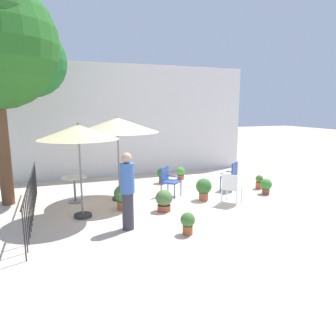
# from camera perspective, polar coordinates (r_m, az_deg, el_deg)

# --- Properties ---
(ground_plane) EXTENTS (60.00, 60.00, 0.00)m
(ground_plane) POSITION_cam_1_polar(r_m,az_deg,el_deg) (9.12, -0.32, -6.43)
(ground_plane) COLOR beige
(villa_facade) EXTENTS (10.01, 0.30, 4.39)m
(villa_facade) POSITION_cam_1_polar(r_m,az_deg,el_deg) (12.88, -6.99, 8.54)
(villa_facade) COLOR silver
(villa_facade) RESTS_ON ground
(terrace_railing) EXTENTS (0.03, 5.14, 1.01)m
(terrace_railing) POSITION_cam_1_polar(r_m,az_deg,el_deg) (8.46, -23.64, -3.98)
(terrace_railing) COLOR black
(terrace_railing) RESTS_ON ground
(patio_umbrella_0) EXTENTS (1.94, 1.94, 2.38)m
(patio_umbrella_0) POSITION_cam_1_polar(r_m,az_deg,el_deg) (7.88, -15.97, 6.10)
(patio_umbrella_0) COLOR #2D2D2D
(patio_umbrella_0) RESTS_ON ground
(patio_umbrella_1) EXTENTS (2.38, 2.38, 2.49)m
(patio_umbrella_1) POSITION_cam_1_polar(r_m,az_deg,el_deg) (9.20, -9.16, 7.62)
(patio_umbrella_1) COLOR #2D2D2D
(patio_umbrella_1) RESTS_ON ground
(cafe_table_0) EXTENTS (0.72, 0.72, 0.75)m
(cafe_table_0) POSITION_cam_1_polar(r_m,az_deg,el_deg) (9.50, -16.64, -2.92)
(cafe_table_0) COLOR silver
(cafe_table_0) RESTS_ON ground
(patio_chair_0) EXTENTS (0.64, 0.63, 0.97)m
(patio_chair_0) POSITION_cam_1_polar(r_m,az_deg,el_deg) (10.52, 11.42, -1.14)
(patio_chair_0) COLOR #254598
(patio_chair_0) RESTS_ON ground
(patio_chair_1) EXTENTS (0.68, 0.67, 0.89)m
(patio_chair_1) POSITION_cam_1_polar(r_m,az_deg,el_deg) (9.09, 11.39, -3.31)
(patio_chair_1) COLOR white
(patio_chair_1) RESTS_ON ground
(patio_chair_2) EXTENTS (0.69, 0.69, 0.91)m
(patio_chair_2) POSITION_cam_1_polar(r_m,az_deg,el_deg) (9.73, 0.13, -2.07)
(patio_chair_2) COLOR #2B4B90
(patio_chair_2) RESTS_ON ground
(potted_plant_0) EXTENTS (0.43, 0.43, 0.60)m
(potted_plant_0) POSITION_cam_1_polar(r_m,az_deg,el_deg) (11.42, -0.93, -1.16)
(potted_plant_0) COLOR #A2563C
(potted_plant_0) RESTS_ON ground
(potted_plant_1) EXTENTS (0.47, 0.47, 0.66)m
(potted_plant_1) POSITION_cam_1_polar(r_m,az_deg,el_deg) (9.38, 6.51, -3.59)
(potted_plant_1) COLOR #B2593C
(potted_plant_1) RESTS_ON ground
(potted_plant_2) EXTENTS (0.33, 0.33, 0.47)m
(potted_plant_2) POSITION_cam_1_polar(r_m,az_deg,el_deg) (12.03, 2.32, -0.89)
(potted_plant_2) COLOR #AA492B
(potted_plant_2) RESTS_ON ground
(potted_plant_3) EXTENTS (0.36, 0.36, 0.50)m
(potted_plant_3) POSITION_cam_1_polar(r_m,az_deg,el_deg) (10.47, 17.39, -3.07)
(potted_plant_3) COLOR brown
(potted_plant_3) RESTS_ON ground
(potted_plant_4) EXTENTS (0.45, 0.45, 0.59)m
(potted_plant_4) POSITION_cam_1_polar(r_m,az_deg,el_deg) (8.37, -0.73, -5.83)
(potted_plant_4) COLOR #974A36
(potted_plant_4) RESTS_ON ground
(potted_plant_5) EXTENTS (0.32, 0.34, 0.50)m
(potted_plant_5) POSITION_cam_1_polar(r_m,az_deg,el_deg) (6.91, 3.59, -9.76)
(potted_plant_5) COLOR #A65431
(potted_plant_5) RESTS_ON ground
(potted_plant_6) EXTENTS (0.48, 0.48, 0.68)m
(potted_plant_6) POSITION_cam_1_polar(r_m,az_deg,el_deg) (8.56, -8.27, -5.02)
(potted_plant_6) COLOR #A55731
(potted_plant_6) RESTS_ON ground
(potted_plant_7) EXTENTS (0.26, 0.26, 0.47)m
(potted_plant_7) POSITION_cam_1_polar(r_m,az_deg,el_deg) (11.10, 16.26, -2.39)
(potted_plant_7) COLOR #BD5432
(potted_plant_7) RESTS_ON ground
(standing_person) EXTENTS (0.45, 0.45, 1.76)m
(standing_person) POSITION_cam_1_polar(r_m,az_deg,el_deg) (7.06, -7.38, -4.03)
(standing_person) COLOR #33333D
(standing_person) RESTS_ON ground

